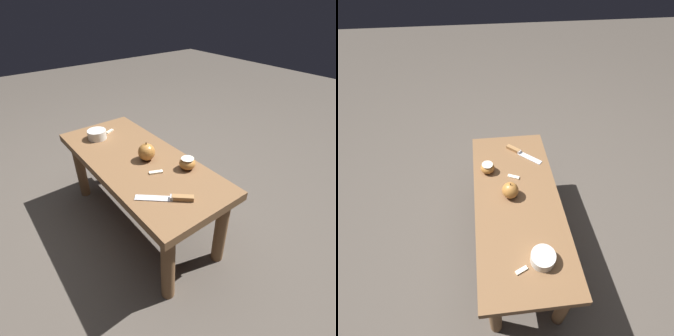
# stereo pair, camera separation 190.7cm
# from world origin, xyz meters

# --- Properties ---
(ground_plane) EXTENTS (8.00, 8.00, 0.00)m
(ground_plane) POSITION_xyz_m (0.00, 0.00, 0.00)
(ground_plane) COLOR #4C443D
(wooden_bench) EXTENTS (1.00, 0.43, 0.43)m
(wooden_bench) POSITION_xyz_m (0.00, 0.00, 0.36)
(wooden_bench) COLOR brown
(wooden_bench) RESTS_ON ground_plane
(knife) EXTENTS (0.18, 0.19, 0.02)m
(knife) POSITION_xyz_m (-0.35, 0.05, 0.43)
(knife) COLOR silver
(knife) RESTS_ON wooden_bench
(apple_whole) EXTENTS (0.08, 0.08, 0.09)m
(apple_whole) POSITION_xyz_m (-0.03, -0.03, 0.47)
(apple_whole) COLOR #B27233
(apple_whole) RESTS_ON wooden_bench
(apple_cut) EXTENTS (0.08, 0.08, 0.05)m
(apple_cut) POSITION_xyz_m (-0.21, -0.14, 0.45)
(apple_cut) COLOR #B27233
(apple_cut) RESTS_ON wooden_bench
(apple_slice_near_knife) EXTENTS (0.04, 0.05, 0.01)m
(apple_slice_near_knife) POSITION_xyz_m (0.35, -0.03, 0.43)
(apple_slice_near_knife) COLOR silver
(apple_slice_near_knife) RESTS_ON wooden_bench
(apple_slice_center) EXTENTS (0.04, 0.07, 0.01)m
(apple_slice_center) POSITION_xyz_m (-0.16, -0.00, 0.43)
(apple_slice_center) COLOR silver
(apple_slice_center) RESTS_ON wooden_bench
(bowl) EXTENTS (0.10, 0.10, 0.05)m
(bowl) POSITION_xyz_m (0.32, 0.06, 0.45)
(bowl) COLOR silver
(bowl) RESTS_ON wooden_bench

